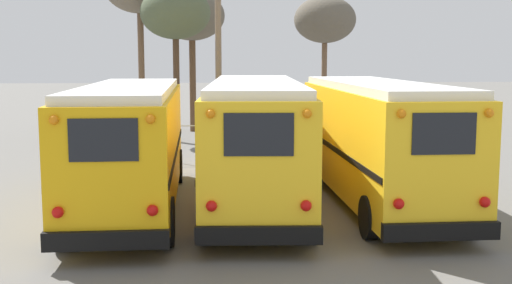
{
  "coord_description": "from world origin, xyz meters",
  "views": [
    {
      "loc": [
        -1.21,
        -16.91,
        3.98
      ],
      "look_at": [
        0.0,
        0.05,
        1.7
      ],
      "focal_mm": 45.0,
      "sensor_mm": 36.0,
      "label": 1
    }
  ],
  "objects_px": {
    "school_bus_2": "(376,138)",
    "utility_pole": "(218,43)",
    "bare_tree_0": "(175,14)",
    "school_bus_0": "(131,142)",
    "bare_tree_1": "(192,17)",
    "bare_tree_2": "(325,21)",
    "school_bus_1": "(255,137)"
  },
  "relations": [
    {
      "from": "school_bus_2",
      "to": "bare_tree_1",
      "type": "xyz_separation_m",
      "value": [
        -5.41,
        17.12,
        4.22
      ]
    },
    {
      "from": "school_bus_0",
      "to": "school_bus_1",
      "type": "height_order",
      "value": "school_bus_1"
    },
    {
      "from": "bare_tree_2",
      "to": "bare_tree_1",
      "type": "bearing_deg",
      "value": -162.54
    },
    {
      "from": "school_bus_0",
      "to": "bare_tree_0",
      "type": "relative_size",
      "value": 1.36
    },
    {
      "from": "utility_pole",
      "to": "bare_tree_2",
      "type": "xyz_separation_m",
      "value": [
        6.16,
        9.13,
        1.46
      ]
    },
    {
      "from": "school_bus_0",
      "to": "bare_tree_1",
      "type": "bearing_deg",
      "value": 86.26
    },
    {
      "from": "school_bus_2",
      "to": "bare_tree_1",
      "type": "relative_size",
      "value": 1.34
    },
    {
      "from": "bare_tree_0",
      "to": "utility_pole",
      "type": "bearing_deg",
      "value": -52.38
    },
    {
      "from": "school_bus_2",
      "to": "bare_tree_2",
      "type": "relative_size",
      "value": 1.35
    },
    {
      "from": "bare_tree_0",
      "to": "bare_tree_2",
      "type": "distance_m",
      "value": 10.46
    },
    {
      "from": "utility_pole",
      "to": "bare_tree_1",
      "type": "distance_m",
      "value": 7.07
    },
    {
      "from": "school_bus_2",
      "to": "utility_pole",
      "type": "distance_m",
      "value": 11.45
    },
    {
      "from": "school_bus_1",
      "to": "school_bus_2",
      "type": "xyz_separation_m",
      "value": [
        3.28,
        -0.22,
        -0.02
      ]
    },
    {
      "from": "utility_pole",
      "to": "school_bus_1",
      "type": "bearing_deg",
      "value": -85.18
    },
    {
      "from": "school_bus_2",
      "to": "utility_pole",
      "type": "relative_size",
      "value": 1.14
    },
    {
      "from": "school_bus_1",
      "to": "bare_tree_0",
      "type": "height_order",
      "value": "bare_tree_0"
    },
    {
      "from": "school_bus_0",
      "to": "bare_tree_0",
      "type": "xyz_separation_m",
      "value": [
        0.52,
        13.18,
        4.11
      ]
    },
    {
      "from": "school_bus_2",
      "to": "bare_tree_2",
      "type": "bearing_deg",
      "value": 84.05
    },
    {
      "from": "bare_tree_0",
      "to": "bare_tree_2",
      "type": "relative_size",
      "value": 0.97
    },
    {
      "from": "school_bus_2",
      "to": "bare_tree_0",
      "type": "xyz_separation_m",
      "value": [
        -6.03,
        12.8,
        4.1
      ]
    },
    {
      "from": "utility_pole",
      "to": "bare_tree_1",
      "type": "xyz_separation_m",
      "value": [
        -1.28,
        6.8,
        1.49
      ]
    },
    {
      "from": "bare_tree_0",
      "to": "bare_tree_1",
      "type": "distance_m",
      "value": 4.37
    },
    {
      "from": "bare_tree_1",
      "to": "bare_tree_2",
      "type": "bearing_deg",
      "value": 17.46
    },
    {
      "from": "school_bus_0",
      "to": "utility_pole",
      "type": "bearing_deg",
      "value": 77.25
    },
    {
      "from": "utility_pole",
      "to": "bare_tree_2",
      "type": "bearing_deg",
      "value": 56.02
    },
    {
      "from": "school_bus_1",
      "to": "bare_tree_2",
      "type": "relative_size",
      "value": 1.44
    },
    {
      "from": "utility_pole",
      "to": "bare_tree_1",
      "type": "relative_size",
      "value": 1.18
    },
    {
      "from": "school_bus_0",
      "to": "bare_tree_1",
      "type": "distance_m",
      "value": 18.04
    },
    {
      "from": "utility_pole",
      "to": "bare_tree_1",
      "type": "bearing_deg",
      "value": 100.64
    },
    {
      "from": "school_bus_2",
      "to": "school_bus_0",
      "type": "bearing_deg",
      "value": -176.67
    },
    {
      "from": "school_bus_0",
      "to": "school_bus_2",
      "type": "distance_m",
      "value": 6.56
    },
    {
      "from": "bare_tree_0",
      "to": "school_bus_0",
      "type": "bearing_deg",
      "value": -92.24
    }
  ]
}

